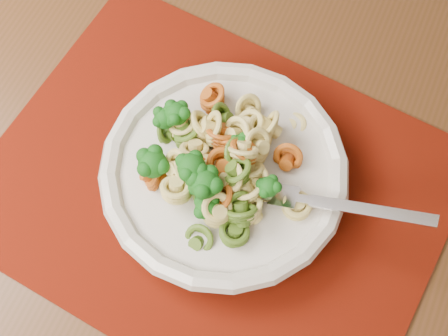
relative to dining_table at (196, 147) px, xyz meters
The scene contains 5 objects.
dining_table is the anchor object (origin of this frame).
placemat 0.14m from the dining_table, 43.26° to the right, with size 0.44×0.34×0.00m, color #5C0D03.
pasta_bowl 0.16m from the dining_table, 36.97° to the right, with size 0.24×0.24×0.05m.
pasta_broccoli_heap 0.17m from the dining_table, 36.97° to the right, with size 0.20×0.20×0.06m, color #D8C66B, non-canonical shape.
fork 0.21m from the dining_table, 21.12° to the right, with size 0.19×0.02×0.01m, color silver, non-canonical shape.
Camera 1 is at (0.54, 0.48, 1.29)m, focal length 50.00 mm.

